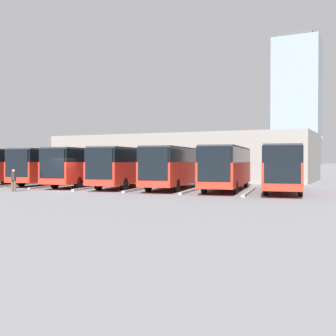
{
  "coord_description": "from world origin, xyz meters",
  "views": [
    {
      "loc": [
        -20.81,
        25.75,
        2.36
      ],
      "look_at": [
        -5.76,
        -5.69,
        1.7
      ],
      "focal_mm": 45.0,
      "sensor_mm": 36.0,
      "label": 1
    }
  ],
  "objects_px": {
    "bus_3": "(128,166)",
    "bus_4": "(86,165)",
    "bus_0": "(284,167)",
    "bus_6": "(19,165)",
    "pedestrian": "(14,180)",
    "bus_2": "(175,166)",
    "bus_5": "(54,165)",
    "bus_1": "(227,166)"
  },
  "relations": [
    {
      "from": "bus_3",
      "to": "bus_0",
      "type": "bearing_deg",
      "value": 172.95
    },
    {
      "from": "bus_0",
      "to": "bus_5",
      "type": "height_order",
      "value": "same"
    },
    {
      "from": "bus_3",
      "to": "bus_6",
      "type": "relative_size",
      "value": 1.0
    },
    {
      "from": "bus_3",
      "to": "bus_4",
      "type": "height_order",
      "value": "same"
    },
    {
      "from": "bus_1",
      "to": "pedestrian",
      "type": "distance_m",
      "value": 16.22
    },
    {
      "from": "bus_3",
      "to": "bus_4",
      "type": "xyz_separation_m",
      "value": [
        4.34,
        0.02,
        0.0
      ]
    },
    {
      "from": "bus_0",
      "to": "pedestrian",
      "type": "xyz_separation_m",
      "value": [
        18.36,
        8.12,
        -0.99
      ]
    },
    {
      "from": "bus_5",
      "to": "bus_4",
      "type": "bearing_deg",
      "value": 162.28
    },
    {
      "from": "bus_0",
      "to": "pedestrian",
      "type": "height_order",
      "value": "bus_0"
    },
    {
      "from": "bus_4",
      "to": "bus_5",
      "type": "distance_m",
      "value": 4.39
    },
    {
      "from": "bus_0",
      "to": "bus_3",
      "type": "height_order",
      "value": "same"
    },
    {
      "from": "bus_1",
      "to": "bus_3",
      "type": "distance_m",
      "value": 8.7
    },
    {
      "from": "bus_4",
      "to": "bus_6",
      "type": "distance_m",
      "value": 8.71
    },
    {
      "from": "bus_1",
      "to": "bus_0",
      "type": "bearing_deg",
      "value": 171.26
    },
    {
      "from": "bus_2",
      "to": "bus_6",
      "type": "distance_m",
      "value": 17.37
    },
    {
      "from": "bus_3",
      "to": "bus_6",
      "type": "xyz_separation_m",
      "value": [
        13.03,
        -0.57,
        0.0
      ]
    },
    {
      "from": "bus_0",
      "to": "bus_4",
      "type": "bearing_deg",
      "value": -7.48
    },
    {
      "from": "bus_2",
      "to": "bus_5",
      "type": "xyz_separation_m",
      "value": [
        13.03,
        -0.45,
        0.0
      ]
    },
    {
      "from": "bus_3",
      "to": "bus_4",
      "type": "relative_size",
      "value": 1.0
    },
    {
      "from": "pedestrian",
      "to": "bus_4",
      "type": "bearing_deg",
      "value": -113.26
    },
    {
      "from": "bus_2",
      "to": "pedestrian",
      "type": "xyz_separation_m",
      "value": [
        9.67,
        7.87,
        -0.99
      ]
    },
    {
      "from": "bus_2",
      "to": "pedestrian",
      "type": "distance_m",
      "value": 12.51
    },
    {
      "from": "bus_4",
      "to": "bus_6",
      "type": "bearing_deg",
      "value": -12.91
    },
    {
      "from": "bus_0",
      "to": "bus_3",
      "type": "bearing_deg",
      "value": -7.05
    },
    {
      "from": "bus_0",
      "to": "bus_1",
      "type": "relative_size",
      "value": 1.0
    },
    {
      "from": "bus_2",
      "to": "bus_3",
      "type": "height_order",
      "value": "same"
    },
    {
      "from": "bus_4",
      "to": "pedestrian",
      "type": "bearing_deg",
      "value": 73.64
    },
    {
      "from": "bus_3",
      "to": "bus_6",
      "type": "height_order",
      "value": "same"
    },
    {
      "from": "bus_2",
      "to": "bus_4",
      "type": "xyz_separation_m",
      "value": [
        8.69,
        0.21,
        0.0
      ]
    },
    {
      "from": "bus_3",
      "to": "bus_4",
      "type": "bearing_deg",
      "value": -8.77
    },
    {
      "from": "bus_2",
      "to": "bus_4",
      "type": "relative_size",
      "value": 1.0
    },
    {
      "from": "bus_4",
      "to": "pedestrian",
      "type": "relative_size",
      "value": 7.01
    },
    {
      "from": "bus_0",
      "to": "bus_6",
      "type": "xyz_separation_m",
      "value": [
        26.06,
        -0.13,
        0.0
      ]
    },
    {
      "from": "bus_3",
      "to": "bus_2",
      "type": "bearing_deg",
      "value": 173.54
    },
    {
      "from": "bus_0",
      "to": "bus_1",
      "type": "xyz_separation_m",
      "value": [
        4.34,
        0.02,
        0.0
      ]
    },
    {
      "from": "bus_1",
      "to": "bus_3",
      "type": "bearing_deg",
      "value": -6.21
    },
    {
      "from": "bus_0",
      "to": "pedestrian",
      "type": "bearing_deg",
      "value": 14.84
    },
    {
      "from": "bus_4",
      "to": "bus_5",
      "type": "height_order",
      "value": "same"
    },
    {
      "from": "pedestrian",
      "to": "bus_2",
      "type": "bearing_deg",
      "value": -156.79
    },
    {
      "from": "bus_6",
      "to": "bus_2",
      "type": "bearing_deg",
      "value": 169.73
    },
    {
      "from": "bus_0",
      "to": "bus_2",
      "type": "distance_m",
      "value": 8.69
    },
    {
      "from": "bus_2",
      "to": "bus_5",
      "type": "height_order",
      "value": "same"
    }
  ]
}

